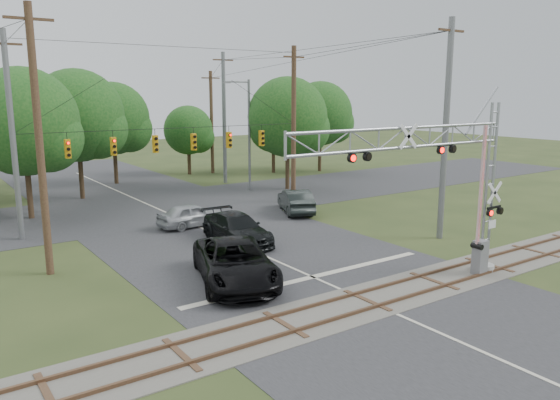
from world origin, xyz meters
TOP-DOWN VIEW (x-y plane):
  - ground at (0.00, 0.00)m, footprint 160.00×160.00m
  - road_main at (0.00, 10.00)m, footprint 14.00×90.00m
  - road_cross at (0.00, 24.00)m, footprint 90.00×12.00m
  - railroad_track at (0.00, 2.00)m, footprint 90.00×3.20m
  - crossing_gantry at (3.64, 1.64)m, footprint 11.89×0.99m
  - traffic_signal_span at (0.91, 20.00)m, footprint 19.34×0.36m
  - pickup_black at (-3.18, 6.92)m, footprint 5.07×7.24m
  - car_dark at (0.15, 12.46)m, footprint 2.54×5.66m
  - sedan_silver at (-0.26, 17.26)m, footprint 4.42×2.01m
  - suv_dark at (7.42, 16.88)m, footprint 3.62×5.23m
  - streetlight at (9.21, 26.12)m, footprint 2.46×0.26m
  - utility_poles at (1.78, 22.59)m, footprint 26.07×30.74m
  - treeline at (-1.44, 32.15)m, footprint 54.65×19.85m

SIDE VIEW (x-z plane):
  - ground at x=0.00m, z-range 0.00..0.00m
  - road_main at x=0.00m, z-range 0.00..0.02m
  - road_cross at x=0.00m, z-range 0.00..0.02m
  - railroad_track at x=0.00m, z-range -0.05..0.11m
  - sedan_silver at x=-0.26m, z-range 0.00..1.47m
  - car_dark at x=0.15m, z-range 0.00..1.61m
  - suv_dark at x=7.42m, z-range 0.00..1.63m
  - pickup_black at x=-3.18m, z-range 0.00..1.83m
  - crossing_gantry at x=3.64m, z-range 0.94..8.68m
  - streetlight at x=9.21m, z-range 0.55..9.78m
  - traffic_signal_span at x=0.91m, z-range -0.14..11.36m
  - utility_poles at x=1.78m, z-range -0.19..11.92m
  - treeline at x=-1.44m, z-range 0.92..10.91m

